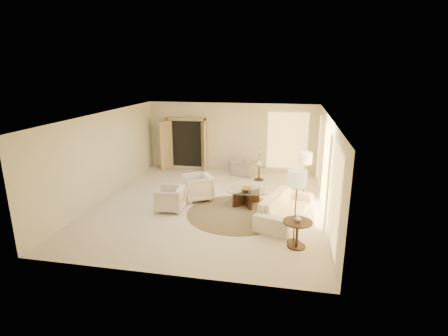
% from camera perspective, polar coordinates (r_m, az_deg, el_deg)
% --- Properties ---
extents(room, '(7.04, 8.04, 2.83)m').
position_cam_1_polar(room, '(10.67, -2.52, 1.07)').
color(room, beige).
rests_on(room, ground).
extents(windows_right, '(0.10, 6.40, 2.40)m').
position_cam_1_polar(windows_right, '(10.55, 16.16, 0.00)').
color(windows_right, '#FFC666').
rests_on(windows_right, room).
extents(window_back_corner, '(1.70, 0.10, 2.40)m').
position_cam_1_polar(window_back_corner, '(14.25, 10.31, 4.41)').
color(window_back_corner, '#FFC666').
rests_on(window_back_corner, room).
extents(curtains_right, '(0.06, 5.20, 2.60)m').
position_cam_1_polar(curtains_right, '(11.43, 15.53, 0.99)').
color(curtains_right, '#C8BB87').
rests_on(curtains_right, room).
extents(french_doors, '(1.95, 0.66, 2.16)m').
position_cam_1_polar(french_doors, '(14.83, -6.23, 3.90)').
color(french_doors, tan).
rests_on(french_doors, room).
extents(area_rug, '(3.72, 3.72, 0.01)m').
position_cam_1_polar(area_rug, '(10.42, 2.11, -7.40)').
color(area_rug, '#3A2F1D').
rests_on(area_rug, room).
extents(sofa, '(1.64, 2.59, 0.71)m').
position_cam_1_polar(sofa, '(10.04, 9.97, -6.44)').
color(sofa, silver).
rests_on(sofa, room).
extents(armchair_left, '(1.15, 1.17, 0.91)m').
position_cam_1_polar(armchair_left, '(11.39, -4.37, -2.97)').
color(armchair_left, silver).
rests_on(armchair_left, room).
extents(armchair_right, '(0.78, 0.83, 0.80)m').
position_cam_1_polar(armchair_right, '(10.63, -8.83, -4.82)').
color(armchair_right, silver).
rests_on(armchair_right, room).
extents(accent_chair, '(1.10, 0.92, 0.82)m').
position_cam_1_polar(accent_chair, '(13.96, 3.29, 0.43)').
color(accent_chair, '#9B978E').
rests_on(accent_chair, room).
extents(coffee_table, '(1.55, 1.55, 0.48)m').
position_cam_1_polar(coffee_table, '(10.97, 3.67, -4.54)').
color(coffee_table, black).
rests_on(coffee_table, room).
extents(end_table, '(0.70, 0.70, 0.66)m').
position_cam_1_polar(end_table, '(8.59, 11.87, -9.78)').
color(end_table, black).
rests_on(end_table, room).
extents(side_table, '(0.49, 0.49, 0.57)m').
position_cam_1_polar(side_table, '(13.43, 5.73, -0.56)').
color(side_table, '#2D251B').
rests_on(side_table, room).
extents(floor_lamp_near, '(0.41, 0.41, 1.68)m').
position_cam_1_polar(floor_lamp_near, '(10.95, 13.13, 1.21)').
color(floor_lamp_near, '#2D251B').
rests_on(floor_lamp_near, room).
extents(floor_lamp_far, '(0.45, 0.45, 1.85)m').
position_cam_1_polar(floor_lamp_far, '(8.37, 11.83, -2.23)').
color(floor_lamp_far, '#2D251B').
rests_on(floor_lamp_far, room).
extents(bowl, '(0.38, 0.38, 0.08)m').
position_cam_1_polar(bowl, '(10.90, 3.69, -3.47)').
color(bowl, brown).
rests_on(bowl, coffee_table).
extents(end_vase, '(0.19, 0.19, 0.16)m').
position_cam_1_polar(end_vase, '(8.47, 11.98, -8.05)').
color(end_vase, white).
rests_on(end_vase, end_table).
extents(side_vase, '(0.24, 0.24, 0.23)m').
position_cam_1_polar(side_vase, '(13.34, 5.77, 0.82)').
color(side_vase, white).
rests_on(side_vase, side_table).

